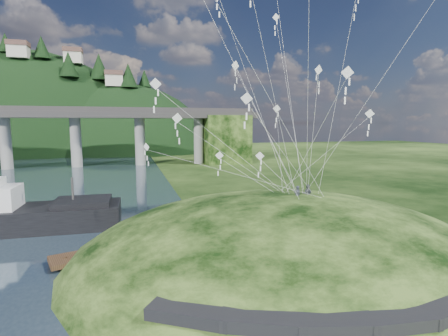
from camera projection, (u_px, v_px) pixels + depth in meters
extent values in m
plane|color=black|center=(192.00, 278.00, 24.82)|extent=(320.00, 320.00, 0.00)
ellipsoid|color=black|center=(283.00, 273.00, 29.03)|extent=(36.00, 32.00, 13.00)
cube|color=black|center=(191.00, 312.00, 16.51)|extent=(4.32, 3.62, 0.71)
cube|color=black|center=(263.00, 321.00, 15.72)|extent=(4.10, 2.97, 0.61)
cube|color=black|center=(334.00, 323.00, 15.56)|extent=(3.85, 2.37, 0.62)
cube|color=black|center=(397.00, 319.00, 15.92)|extent=(3.62, 1.83, 0.66)
cube|color=black|center=(446.00, 308.00, 16.90)|extent=(3.82, 2.27, 0.68)
cylinder|color=gray|center=(5.00, 142.00, 82.48)|extent=(2.60, 2.60, 13.00)
cylinder|color=gray|center=(76.00, 141.00, 86.57)|extent=(2.60, 2.60, 13.00)
cylinder|color=gray|center=(140.00, 140.00, 90.65)|extent=(2.60, 2.60, 13.00)
cylinder|color=gray|center=(199.00, 140.00, 94.74)|extent=(2.60, 2.60, 13.00)
cube|color=black|center=(225.00, 139.00, 96.72)|extent=(12.00, 11.00, 13.00)
ellipsoid|color=black|center=(33.00, 167.00, 135.51)|extent=(96.00, 68.00, 88.00)
ellipsoid|color=black|center=(127.00, 177.00, 137.60)|extent=(76.00, 56.00, 72.00)
cone|color=black|center=(5.00, 43.00, 117.74)|extent=(4.97, 4.97, 6.54)
cone|color=black|center=(41.00, 47.00, 118.98)|extent=(5.83, 5.83, 7.67)
cone|color=black|center=(69.00, 64.00, 117.38)|extent=(6.47, 6.47, 8.51)
cone|color=black|center=(99.00, 67.00, 126.33)|extent=(7.13, 7.13, 9.38)
cone|color=black|center=(128.00, 75.00, 124.69)|extent=(6.56, 6.56, 8.63)
cone|color=black|center=(144.00, 78.00, 131.61)|extent=(4.88, 4.88, 6.42)
cube|color=beige|center=(19.00, 52.00, 115.59)|extent=(6.00, 5.00, 4.00)
cube|color=brown|center=(18.00, 44.00, 115.25)|extent=(6.40, 5.40, 1.60)
cube|color=beige|center=(73.00, 58.00, 125.56)|extent=(6.00, 5.00, 4.00)
cube|color=brown|center=(73.00, 50.00, 125.22)|extent=(6.40, 5.40, 1.60)
cube|color=beige|center=(114.00, 81.00, 124.58)|extent=(6.00, 5.00, 4.00)
cube|color=brown|center=(114.00, 73.00, 124.23)|extent=(6.40, 5.40, 1.60)
cube|color=black|center=(15.00, 220.00, 35.40)|extent=(20.65, 6.11, 2.43)
cube|color=black|center=(83.00, 202.00, 36.77)|extent=(5.71, 4.80, 0.56)
cylinder|color=#2D2B2B|center=(73.00, 191.00, 36.40)|extent=(0.22, 0.22, 2.80)
cube|color=#312014|center=(147.00, 244.00, 30.22)|extent=(15.37, 6.90, 0.38)
cylinder|color=#312014|center=(65.00, 264.00, 26.71)|extent=(0.33, 0.33, 1.10)
cylinder|color=#312014|center=(109.00, 255.00, 28.48)|extent=(0.33, 0.33, 1.10)
cylinder|color=#312014|center=(147.00, 247.00, 30.25)|extent=(0.33, 0.33, 1.10)
cylinder|color=#312014|center=(182.00, 241.00, 32.02)|extent=(0.33, 0.33, 1.10)
cylinder|color=#312014|center=(212.00, 234.00, 33.79)|extent=(0.33, 0.33, 1.10)
imported|color=#292C37|center=(297.00, 186.00, 28.95)|extent=(0.59, 0.40, 1.59)
imported|color=#292C37|center=(308.00, 184.00, 29.89)|extent=(0.99, 0.97, 1.61)
cube|color=white|center=(370.00, 114.00, 32.02)|extent=(0.79, 0.42, 0.84)
cube|color=white|center=(369.00, 120.00, 32.09)|extent=(0.11, 0.04, 0.50)
cube|color=white|center=(369.00, 127.00, 32.17)|extent=(0.11, 0.04, 0.50)
cube|color=white|center=(369.00, 134.00, 32.25)|extent=(0.11, 0.04, 0.50)
cube|color=white|center=(247.00, 98.00, 21.20)|extent=(0.76, 0.29, 0.73)
cube|color=white|center=(247.00, 107.00, 21.27)|extent=(0.10, 0.03, 0.44)
cube|color=white|center=(246.00, 116.00, 21.34)|extent=(0.10, 0.03, 0.44)
cube|color=white|center=(246.00, 125.00, 21.41)|extent=(0.10, 0.03, 0.44)
cube|color=white|center=(260.00, 156.00, 29.62)|extent=(0.70, 0.38, 0.74)
cube|color=white|center=(260.00, 162.00, 29.69)|extent=(0.10, 0.04, 0.44)
cube|color=white|center=(260.00, 168.00, 29.76)|extent=(0.10, 0.04, 0.44)
cube|color=white|center=(260.00, 175.00, 29.82)|extent=(0.10, 0.04, 0.44)
cube|color=white|center=(277.00, 109.00, 36.99)|extent=(0.84, 0.31, 0.82)
cube|color=white|center=(277.00, 114.00, 37.07)|extent=(0.11, 0.04, 0.49)
cube|color=white|center=(277.00, 120.00, 37.14)|extent=(0.11, 0.04, 0.49)
cube|color=white|center=(276.00, 126.00, 37.22)|extent=(0.11, 0.04, 0.49)
cube|color=white|center=(177.00, 118.00, 27.50)|extent=(0.83, 0.25, 0.83)
cube|color=white|center=(177.00, 126.00, 27.58)|extent=(0.11, 0.07, 0.49)
cube|color=white|center=(177.00, 134.00, 27.66)|extent=(0.11, 0.07, 0.49)
cube|color=white|center=(178.00, 141.00, 27.74)|extent=(0.11, 0.07, 0.49)
cube|color=white|center=(219.00, 155.00, 28.67)|extent=(0.69, 0.21, 0.68)
cube|color=white|center=(219.00, 161.00, 28.73)|extent=(0.09, 0.03, 0.40)
cube|color=white|center=(219.00, 167.00, 28.79)|extent=(0.09, 0.03, 0.40)
cube|color=white|center=(219.00, 173.00, 28.86)|extent=(0.09, 0.03, 0.40)
cube|color=white|center=(347.00, 72.00, 20.85)|extent=(0.75, 0.27, 0.76)
cube|color=white|center=(347.00, 82.00, 20.92)|extent=(0.10, 0.03, 0.45)
cube|color=white|center=(347.00, 91.00, 20.99)|extent=(0.10, 0.03, 0.45)
cube|color=white|center=(346.00, 100.00, 21.06)|extent=(0.10, 0.03, 0.45)
cube|color=white|center=(356.00, 0.00, 26.29)|extent=(0.11, 0.07, 0.51)
cube|color=white|center=(356.00, 9.00, 26.37)|extent=(0.11, 0.07, 0.51)
cube|color=white|center=(355.00, 17.00, 26.45)|extent=(0.11, 0.07, 0.51)
cube|color=white|center=(155.00, 84.00, 22.47)|extent=(0.75, 0.29, 0.74)
cube|color=white|center=(156.00, 92.00, 22.54)|extent=(0.10, 0.02, 0.45)
cube|color=white|center=(156.00, 101.00, 22.61)|extent=(0.10, 0.02, 0.45)
cube|color=white|center=(156.00, 110.00, 22.67)|extent=(0.10, 0.02, 0.45)
cube|color=white|center=(218.00, 7.00, 28.00)|extent=(0.10, 0.07, 0.46)
cube|color=white|center=(218.00, 14.00, 28.07)|extent=(0.10, 0.07, 0.46)
cube|color=white|center=(235.00, 66.00, 31.19)|extent=(0.81, 0.46, 0.89)
cube|color=white|center=(235.00, 73.00, 31.27)|extent=(0.10, 0.09, 0.52)
cube|color=white|center=(235.00, 80.00, 31.35)|extent=(0.10, 0.09, 0.52)
cube|color=white|center=(235.00, 87.00, 31.43)|extent=(0.10, 0.09, 0.52)
cube|color=white|center=(146.00, 147.00, 31.80)|extent=(0.49, 0.59, 0.72)
cube|color=white|center=(147.00, 153.00, 31.87)|extent=(0.08, 0.07, 0.42)
cube|color=white|center=(147.00, 158.00, 31.93)|extent=(0.08, 0.07, 0.42)
cube|color=white|center=(147.00, 164.00, 32.00)|extent=(0.08, 0.07, 0.42)
cube|color=white|center=(276.00, 17.00, 35.41)|extent=(0.58, 0.52, 0.73)
cube|color=white|center=(276.00, 23.00, 35.48)|extent=(0.09, 0.06, 0.43)
cube|color=white|center=(276.00, 28.00, 35.55)|extent=(0.09, 0.06, 0.43)
cube|color=white|center=(276.00, 33.00, 35.61)|extent=(0.09, 0.06, 0.43)
cube|color=white|center=(249.00, 3.00, 24.79)|extent=(0.10, 0.03, 0.46)
cube|color=white|center=(319.00, 70.00, 24.49)|extent=(0.69, 0.19, 0.69)
cube|color=white|center=(318.00, 77.00, 24.55)|extent=(0.09, 0.05, 0.40)
cube|color=white|center=(318.00, 84.00, 24.62)|extent=(0.09, 0.05, 0.40)
cube|color=white|center=(318.00, 91.00, 24.68)|extent=(0.09, 0.05, 0.40)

